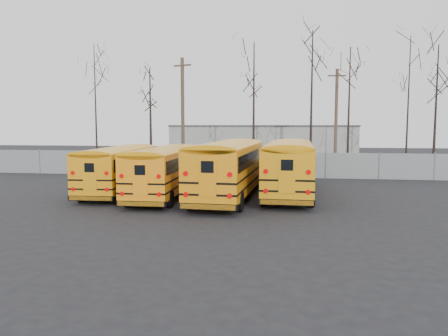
% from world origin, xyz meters
% --- Properties ---
extents(ground, '(120.00, 120.00, 0.00)m').
position_xyz_m(ground, '(0.00, 0.00, 0.00)').
color(ground, black).
rests_on(ground, ground).
extents(fence, '(40.00, 0.04, 2.00)m').
position_xyz_m(fence, '(0.00, 12.00, 1.00)').
color(fence, gray).
rests_on(fence, ground).
extents(distant_building, '(22.00, 8.00, 4.00)m').
position_xyz_m(distant_building, '(2.00, 32.00, 2.00)').
color(distant_building, '#9A9A95').
rests_on(distant_building, ground).
extents(bus_a, '(2.91, 10.42, 2.89)m').
position_xyz_m(bus_a, '(-5.11, 2.75, 1.69)').
color(bus_a, black).
rests_on(bus_a, ground).
extents(bus_b, '(2.69, 10.58, 2.94)m').
position_xyz_m(bus_b, '(-1.91, 1.68, 1.72)').
color(bus_b, black).
rests_on(bus_b, ground).
extents(bus_c, '(3.33, 11.93, 3.30)m').
position_xyz_m(bus_c, '(1.82, 1.69, 1.93)').
color(bus_c, black).
rests_on(bus_c, ground).
extents(bus_d, '(2.96, 11.74, 3.27)m').
position_xyz_m(bus_d, '(5.18, 3.32, 1.91)').
color(bus_d, black).
rests_on(bus_d, ground).
extents(utility_pole_left, '(1.74, 0.74, 10.14)m').
position_xyz_m(utility_pole_left, '(-4.41, 16.25, 5.21)').
color(utility_pole_left, '#4D3B2B').
rests_on(utility_pole_left, ground).
extents(utility_pole_right, '(1.63, 0.31, 9.14)m').
position_xyz_m(utility_pole_right, '(9.33, 18.00, 4.69)').
color(utility_pole_right, brown).
rests_on(utility_pole_right, ground).
extents(tree_0, '(0.26, 0.26, 11.70)m').
position_xyz_m(tree_0, '(-13.13, 17.11, 5.85)').
color(tree_0, black).
rests_on(tree_0, ground).
extents(tree_1, '(0.26, 0.26, 9.12)m').
position_xyz_m(tree_1, '(-7.01, 14.91, 4.56)').
color(tree_1, black).
rests_on(tree_1, ground).
extents(tree_2, '(0.26, 0.26, 11.52)m').
position_xyz_m(tree_2, '(1.95, 17.37, 5.76)').
color(tree_2, black).
rests_on(tree_2, ground).
extents(tree_3, '(0.26, 0.26, 12.33)m').
position_xyz_m(tree_3, '(7.07, 16.88, 6.17)').
color(tree_3, black).
rests_on(tree_3, ground).
extents(tree_4, '(0.26, 0.26, 10.57)m').
position_xyz_m(tree_4, '(10.08, 15.31, 5.28)').
color(tree_4, black).
rests_on(tree_4, ground).
extents(tree_5, '(0.26, 0.26, 11.55)m').
position_xyz_m(tree_5, '(15.09, 16.49, 5.78)').
color(tree_5, black).
rests_on(tree_5, ground).
extents(tree_6, '(0.26, 0.26, 10.92)m').
position_xyz_m(tree_6, '(17.56, 17.27, 5.46)').
color(tree_6, black).
rests_on(tree_6, ground).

